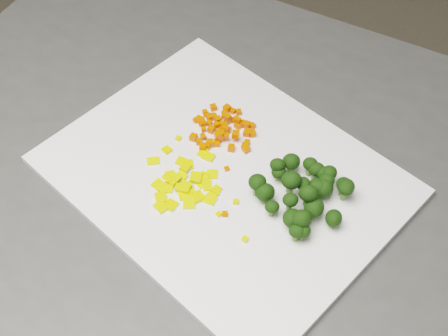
% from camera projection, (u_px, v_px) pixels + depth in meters
% --- Properties ---
extents(cutting_board, '(0.50, 0.47, 0.01)m').
position_uv_depth(cutting_board, '(224.00, 176.00, 0.76)').
color(cutting_board, white).
rests_on(cutting_board, counter_block).
extents(carrot_pile, '(0.09, 0.09, 0.02)m').
position_uv_depth(carrot_pile, '(225.00, 126.00, 0.78)').
color(carrot_pile, '#E64602').
rests_on(carrot_pile, cutting_board).
extents(pepper_pile, '(0.10, 0.10, 0.01)m').
position_uv_depth(pepper_pile, '(180.00, 177.00, 0.74)').
color(pepper_pile, yellow).
rests_on(pepper_pile, cutting_board).
extents(broccoli_pile, '(0.11, 0.11, 0.05)m').
position_uv_depth(broccoli_pile, '(302.00, 189.00, 0.71)').
color(broccoli_pile, black).
rests_on(broccoli_pile, cutting_board).
extents(carrot_cube_0, '(0.01, 0.01, 0.01)m').
position_uv_depth(carrot_cube_0, '(228.00, 117.00, 0.80)').
color(carrot_cube_0, '#E64602').
rests_on(carrot_cube_0, carrot_pile).
extents(carrot_cube_1, '(0.01, 0.01, 0.01)m').
position_uv_depth(carrot_cube_1, '(217.00, 143.00, 0.78)').
color(carrot_cube_1, '#E64602').
rests_on(carrot_cube_1, carrot_pile).
extents(carrot_cube_2, '(0.01, 0.01, 0.01)m').
position_uv_depth(carrot_cube_2, '(228.00, 121.00, 0.80)').
color(carrot_cube_2, '#E64602').
rests_on(carrot_cube_2, carrot_pile).
extents(carrot_cube_3, '(0.01, 0.01, 0.01)m').
position_uv_depth(carrot_cube_3, '(213.00, 117.00, 0.80)').
color(carrot_cube_3, '#E64602').
rests_on(carrot_cube_3, carrot_pile).
extents(carrot_cube_4, '(0.01, 0.01, 0.01)m').
position_uv_depth(carrot_cube_4, '(213.00, 107.00, 0.81)').
color(carrot_cube_4, '#E64602').
rests_on(carrot_cube_4, carrot_pile).
extents(carrot_cube_5, '(0.01, 0.01, 0.01)m').
position_uv_depth(carrot_cube_5, '(203.00, 124.00, 0.80)').
color(carrot_cube_5, '#E64602').
rests_on(carrot_cube_5, carrot_pile).
extents(carrot_cube_6, '(0.01, 0.01, 0.01)m').
position_uv_depth(carrot_cube_6, '(209.00, 118.00, 0.81)').
color(carrot_cube_6, '#E64602').
rests_on(carrot_cube_6, carrot_pile).
extents(carrot_cube_7, '(0.01, 0.01, 0.01)m').
position_uv_depth(carrot_cube_7, '(224.00, 113.00, 0.81)').
color(carrot_cube_7, '#E64602').
rests_on(carrot_cube_7, carrot_pile).
extents(carrot_cube_8, '(0.01, 0.01, 0.01)m').
position_uv_depth(carrot_cube_8, '(218.00, 120.00, 0.79)').
color(carrot_cube_8, '#E64602').
rests_on(carrot_cube_8, carrot_pile).
extents(carrot_cube_9, '(0.01, 0.01, 0.01)m').
position_uv_depth(carrot_cube_9, '(224.00, 116.00, 0.81)').
color(carrot_cube_9, '#E64602').
rests_on(carrot_cube_9, carrot_pile).
extents(carrot_cube_10, '(0.01, 0.01, 0.01)m').
position_uv_depth(carrot_cube_10, '(221.00, 139.00, 0.78)').
color(carrot_cube_10, '#E64602').
rests_on(carrot_cube_10, carrot_pile).
extents(carrot_cube_11, '(0.01, 0.01, 0.01)m').
position_uv_depth(carrot_cube_11, '(222.00, 132.00, 0.79)').
color(carrot_cube_11, '#E64602').
rests_on(carrot_cube_11, carrot_pile).
extents(carrot_cube_12, '(0.01, 0.01, 0.01)m').
position_uv_depth(carrot_cube_12, '(218.00, 136.00, 0.77)').
color(carrot_cube_12, '#E64602').
rests_on(carrot_cube_12, carrot_pile).
extents(carrot_cube_13, '(0.01, 0.01, 0.01)m').
position_uv_depth(carrot_cube_13, '(211.00, 130.00, 0.79)').
color(carrot_cube_13, '#E64602').
rests_on(carrot_cube_13, carrot_pile).
extents(carrot_cube_14, '(0.01, 0.01, 0.01)m').
position_uv_depth(carrot_cube_14, '(199.00, 142.00, 0.78)').
color(carrot_cube_14, '#E64602').
rests_on(carrot_cube_14, carrot_pile).
extents(carrot_cube_15, '(0.01, 0.01, 0.01)m').
position_uv_depth(carrot_cube_15, '(205.00, 112.00, 0.81)').
color(carrot_cube_15, '#E64602').
rests_on(carrot_cube_15, carrot_pile).
extents(carrot_cube_16, '(0.01, 0.01, 0.01)m').
position_uv_depth(carrot_cube_16, '(210.00, 143.00, 0.78)').
color(carrot_cube_16, '#E64602').
rests_on(carrot_cube_16, carrot_pile).
extents(carrot_cube_17, '(0.01, 0.01, 0.01)m').
position_uv_depth(carrot_cube_17, '(253.00, 126.00, 0.80)').
color(carrot_cube_17, '#E64602').
rests_on(carrot_cube_17, carrot_pile).
extents(carrot_cube_18, '(0.01, 0.01, 0.01)m').
position_uv_depth(carrot_cube_18, '(228.00, 130.00, 0.79)').
color(carrot_cube_18, '#E64602').
rests_on(carrot_cube_18, carrot_pile).
extents(carrot_cube_19, '(0.01, 0.01, 0.01)m').
position_uv_depth(carrot_cube_19, '(238.00, 125.00, 0.80)').
color(carrot_cube_19, '#E64602').
rests_on(carrot_cube_19, carrot_pile).
extents(carrot_cube_20, '(0.01, 0.01, 0.01)m').
position_uv_depth(carrot_cube_20, '(227.00, 136.00, 0.78)').
color(carrot_cube_20, '#E64602').
rests_on(carrot_cube_20, carrot_pile).
extents(carrot_cube_21, '(0.01, 0.01, 0.01)m').
position_uv_depth(carrot_cube_21, '(253.00, 133.00, 0.79)').
color(carrot_cube_21, '#E64602').
rests_on(carrot_cube_21, carrot_pile).
extents(carrot_cube_22, '(0.01, 0.01, 0.01)m').
position_uv_depth(carrot_cube_22, '(209.00, 123.00, 0.80)').
color(carrot_cube_22, '#E64602').
rests_on(carrot_cube_22, carrot_pile).
extents(carrot_cube_23, '(0.01, 0.01, 0.01)m').
position_uv_depth(carrot_cube_23, '(214.00, 116.00, 0.81)').
color(carrot_cube_23, '#E64602').
rests_on(carrot_cube_23, carrot_pile).
extents(carrot_cube_24, '(0.01, 0.01, 0.01)m').
position_uv_depth(carrot_cube_24, '(236.00, 119.00, 0.80)').
color(carrot_cube_24, '#E64602').
rests_on(carrot_cube_24, carrot_pile).
extents(carrot_cube_25, '(0.01, 0.01, 0.01)m').
position_uv_depth(carrot_cube_25, '(208.00, 146.00, 0.77)').
color(carrot_cube_25, '#E64602').
rests_on(carrot_cube_25, carrot_pile).
extents(carrot_cube_26, '(0.01, 0.01, 0.01)m').
position_uv_depth(carrot_cube_26, '(247.00, 133.00, 0.79)').
color(carrot_cube_26, '#E64602').
rests_on(carrot_cube_26, carrot_pile).
extents(carrot_cube_27, '(0.01, 0.01, 0.01)m').
position_uv_depth(carrot_cube_27, '(199.00, 120.00, 0.80)').
color(carrot_cube_27, '#E64602').
rests_on(carrot_cube_27, carrot_pile).
extents(carrot_cube_28, '(0.01, 0.01, 0.01)m').
position_uv_depth(carrot_cube_28, '(246.00, 149.00, 0.77)').
color(carrot_cube_28, '#E64602').
rests_on(carrot_cube_28, carrot_pile).
extents(carrot_cube_29, '(0.01, 0.01, 0.01)m').
position_uv_depth(carrot_cube_29, '(193.00, 137.00, 0.78)').
color(carrot_cube_29, '#E64602').
rests_on(carrot_cube_29, carrot_pile).
extents(carrot_cube_30, '(0.01, 0.01, 0.01)m').
position_uv_depth(carrot_cube_30, '(221.00, 137.00, 0.78)').
color(carrot_cube_30, '#E64602').
rests_on(carrot_cube_30, carrot_pile).
extents(carrot_cube_31, '(0.01, 0.01, 0.01)m').
position_uv_depth(carrot_cube_31, '(233.00, 111.00, 0.81)').
color(carrot_cube_31, '#E64602').
rests_on(carrot_cube_31, carrot_pile).
extents(carrot_cube_32, '(0.01, 0.01, 0.01)m').
position_uv_depth(carrot_cube_32, '(233.00, 120.00, 0.80)').
color(carrot_cube_32, '#E64602').
rests_on(carrot_cube_32, carrot_pile).
extents(carrot_cube_33, '(0.01, 0.01, 0.01)m').
position_uv_depth(carrot_cube_33, '(202.00, 122.00, 0.80)').
color(carrot_cube_33, '#E64602').
rests_on(carrot_cube_33, carrot_pile).
extents(carrot_cube_34, '(0.01, 0.01, 0.01)m').
position_uv_depth(carrot_cube_34, '(236.00, 135.00, 0.78)').
color(carrot_cube_34, '#E64602').
rests_on(carrot_cube_34, carrot_pile).
extents(carrot_cube_35, '(0.01, 0.01, 0.01)m').
position_uv_depth(carrot_cube_35, '(247.00, 142.00, 0.78)').
color(carrot_cube_35, '#E64602').
rests_on(carrot_cube_35, carrot_pile).
extents(carrot_cube_36, '(0.01, 0.01, 0.01)m').
position_uv_depth(carrot_cube_36, '(225.00, 131.00, 0.79)').
color(carrot_cube_36, '#E64602').
rests_on(carrot_cube_36, carrot_pile).
extents(carrot_cube_37, '(0.01, 0.01, 0.01)m').
position_uv_depth(carrot_cube_37, '(220.00, 133.00, 0.79)').
color(carrot_cube_37, '#E64602').
rests_on(carrot_cube_37, carrot_pile).
extents(carrot_cube_38, '(0.01, 0.01, 0.01)m').
position_uv_depth(carrot_cube_38, '(245.00, 148.00, 0.77)').
color(carrot_cube_38, '#E64602').
rests_on(carrot_cube_38, carrot_pile).
extents(carrot_cube_39, '(0.01, 0.01, 0.01)m').
position_uv_depth(carrot_cube_39, '(204.00, 129.00, 0.79)').
color(carrot_cube_39, '#E64602').
rests_on(carrot_cube_39, carrot_pile).
extents(carrot_cube_40, '(0.01, 0.01, 0.01)m').
position_uv_depth(carrot_cube_40, '(223.00, 125.00, 0.79)').
color(carrot_cube_40, '#E64602').
rests_on(carrot_cube_40, carrot_pile).
extents(carrot_cube_41, '(0.01, 0.01, 0.01)m').
position_uv_depth(carrot_cube_41, '(226.00, 129.00, 0.79)').
color(carrot_cube_41, '#E64602').
rests_on(carrot_cube_41, carrot_pile).
extents(carrot_cube_42, '(0.01, 0.01, 0.01)m').
position_uv_depth(carrot_cube_42, '(245.00, 146.00, 0.77)').
color(carrot_cube_42, '#E64602').
rests_on(carrot_cube_42, carrot_pile).
extents(carrot_cube_43, '(0.01, 0.01, 0.01)m').
position_uv_depth(carrot_cube_43, '(216.00, 125.00, 0.79)').
color(carrot_cube_43, '#E64602').
rests_on(carrot_cube_43, carrot_pile).
extents(carrot_cube_44, '(0.01, 0.01, 0.01)m').
position_uv_depth(carrot_cube_44, '(223.00, 127.00, 0.79)').
color(carrot_cube_44, '#E64602').
rests_on(carrot_cube_44, carrot_pile).
extents(carrot_cube_45, '(0.01, 0.01, 0.01)m').
position_uv_depth(carrot_cube_45, '(239.00, 112.00, 0.81)').
color(carrot_cube_45, '#E64602').
rests_on(carrot_cube_45, carrot_pile).
extents(carrot_cube_46, '(0.01, 0.01, 0.01)m').
position_uv_depth(carrot_cube_46, '(227.00, 108.00, 0.81)').
color(carrot_cube_46, '#E64602').
rests_on(carrot_cube_46, carrot_pile).
extents(carrot_cube_47, '(0.01, 0.01, 0.01)m').
position_uv_depth(carrot_cube_47, '(203.00, 147.00, 0.77)').
color(carrot_cube_47, '#E64602').
rests_on(carrot_cube_47, carrot_pile).
extents(carrot_cube_48, '(0.01, 0.01, 0.01)m').
position_uv_depth(carrot_cube_48, '(221.00, 134.00, 0.78)').
color(carrot_cube_48, '#E64602').
rests_on(carrot_cube_48, carrot_pile).
extents(carrot_cube_49, '(0.01, 0.01, 0.01)m').
position_uv_depth(carrot_cube_49, '(222.00, 124.00, 0.79)').
color(carrot_cube_49, '#E64602').
rests_on(carrot_cube_49, carrot_pile).
extents(carrot_cube_50, '(0.01, 0.01, 0.01)m').
position_uv_depth(carrot_cube_50, '(231.00, 148.00, 0.77)').
color(carrot_cube_50, '#E64602').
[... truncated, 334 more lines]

